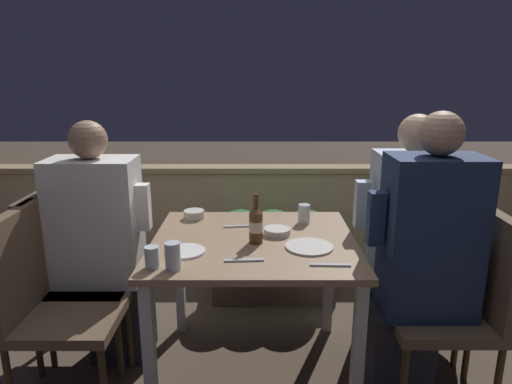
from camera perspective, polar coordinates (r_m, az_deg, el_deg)
The scene contains 23 objects.
ground_plane at distance 2.57m, azimuth -0.01°, elevation -21.42°, with size 16.00×16.00×0.00m, color brown.
parapet_wall at distance 3.78m, azimuth 0.10°, elevation -2.47°, with size 9.00×0.18×0.78m.
dining_table at distance 2.25m, azimuth -0.01°, elevation -8.16°, with size 0.98×0.89×0.73m.
planter_hedge at distance 3.15m, azimuth 2.47°, elevation -7.10°, with size 0.82×0.47×0.61m.
chair_left_near at distance 2.35m, azimuth -24.77°, elevation -11.25°, with size 0.48×0.47×0.92m.
chair_left_far at distance 2.64m, azimuth -22.43°, elevation -8.14°, with size 0.48×0.47×0.92m.
person_white_polo at distance 2.53m, azimuth -18.26°, elevation -6.21°, with size 0.51×0.26×1.29m.
chair_right_near at distance 2.35m, azimuth 24.77°, elevation -11.29°, with size 0.48×0.47×0.92m.
person_navy_jumper at distance 2.21m, azimuth 20.25°, elevation -8.30°, with size 0.49×0.26×1.37m.
chair_right_far at distance 2.61m, azimuth 22.25°, elevation -8.42°, with size 0.48×0.47×0.92m.
person_blue_shirt at distance 2.49m, azimuth 18.06°, elevation -5.95°, with size 0.47×0.26×1.32m.
beer_bottle at distance 2.15m, azimuth 0.24°, elevation -4.07°, with size 0.07×0.07×0.24m.
plate_0 at distance 2.13m, azimuth 6.92°, elevation -6.81°, with size 0.22×0.22×0.01m.
plate_1 at distance 2.09m, azimuth -8.59°, elevation -7.31°, with size 0.18×0.18×0.01m.
bowl_0 at distance 2.54m, azimuth -7.49°, elevation -2.71°, with size 0.11×0.11×0.05m.
bowl_1 at distance 2.28m, azimuth 2.90°, elevation -4.88°, with size 0.13×0.13×0.03m.
glass_cup_0 at distance 1.91m, azimuth -10.11°, elevation -7.88°, with size 0.06×0.06×0.12m.
glass_cup_1 at distance 2.45m, azimuth 6.28°, elevation -2.73°, with size 0.06×0.06×0.10m.
glass_cup_2 at distance 1.95m, azimuth -12.62°, elevation -7.93°, with size 0.06×0.06×0.09m.
fork_0 at distance 2.39m, azimuth -1.75°, elevation -4.28°, with size 0.17×0.04×0.01m.
fork_1 at distance 1.96m, azimuth 9.52°, elevation -9.00°, with size 0.17×0.03×0.01m.
fork_2 at distance 1.98m, azimuth -1.24°, elevation -8.52°, with size 0.17×0.03×0.01m.
potted_plant at distance 3.02m, azimuth 21.41°, elevation -6.38°, with size 0.38×0.38×0.78m.
Camera 1 is at (0.01, -2.07, 1.53)m, focal length 32.00 mm.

